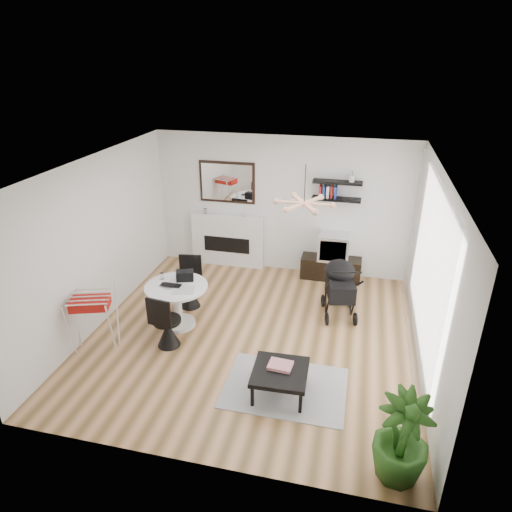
% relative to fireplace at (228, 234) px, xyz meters
% --- Properties ---
extents(floor, '(5.00, 5.00, 0.00)m').
position_rel_fireplace_xyz_m(floor, '(1.10, -2.42, -0.69)').
color(floor, brown).
rests_on(floor, ground).
extents(ceiling, '(5.00, 5.00, 0.00)m').
position_rel_fireplace_xyz_m(ceiling, '(1.10, -2.42, 2.01)').
color(ceiling, white).
rests_on(ceiling, wall_back).
extents(wall_back, '(5.00, 0.00, 5.00)m').
position_rel_fireplace_xyz_m(wall_back, '(1.10, 0.08, 0.66)').
color(wall_back, white).
rests_on(wall_back, floor).
extents(wall_left, '(0.00, 5.00, 5.00)m').
position_rel_fireplace_xyz_m(wall_left, '(-1.40, -2.42, 0.66)').
color(wall_left, white).
rests_on(wall_left, floor).
extents(wall_right, '(0.00, 5.00, 5.00)m').
position_rel_fireplace_xyz_m(wall_right, '(3.60, -2.42, 0.66)').
color(wall_right, white).
rests_on(wall_right, floor).
extents(sheer_curtain, '(0.04, 3.60, 2.60)m').
position_rel_fireplace_xyz_m(sheer_curtain, '(3.50, -2.22, 0.66)').
color(sheer_curtain, white).
rests_on(sheer_curtain, wall_right).
extents(fireplace, '(1.50, 0.17, 2.16)m').
position_rel_fireplace_xyz_m(fireplace, '(0.00, 0.00, 0.00)').
color(fireplace, white).
rests_on(fireplace, floor).
extents(shelf_lower, '(0.90, 0.25, 0.04)m').
position_rel_fireplace_xyz_m(shelf_lower, '(2.14, -0.05, 0.91)').
color(shelf_lower, black).
rests_on(shelf_lower, wall_back).
extents(shelf_upper, '(0.90, 0.25, 0.04)m').
position_rel_fireplace_xyz_m(shelf_upper, '(2.14, -0.05, 1.23)').
color(shelf_upper, black).
rests_on(shelf_upper, wall_back).
extents(pendant_lamp, '(0.90, 0.90, 0.10)m').
position_rel_fireplace_xyz_m(pendant_lamp, '(1.80, -2.12, 1.46)').
color(pendant_lamp, tan).
rests_on(pendant_lamp, ceiling).
extents(tv_console, '(1.15, 0.40, 0.43)m').
position_rel_fireplace_xyz_m(tv_console, '(2.14, -0.14, -0.47)').
color(tv_console, black).
rests_on(tv_console, floor).
extents(crt_tv, '(0.58, 0.50, 0.50)m').
position_rel_fireplace_xyz_m(crt_tv, '(2.16, -0.14, -0.00)').
color(crt_tv, silver).
rests_on(crt_tv, tv_console).
extents(dining_table, '(1.00, 1.00, 0.73)m').
position_rel_fireplace_xyz_m(dining_table, '(-0.13, -2.39, -0.20)').
color(dining_table, white).
rests_on(dining_table, floor).
extents(laptop, '(0.34, 0.22, 0.03)m').
position_rel_fireplace_xyz_m(laptop, '(-0.21, -2.48, 0.06)').
color(laptop, black).
rests_on(laptop, dining_table).
extents(black_bag, '(0.31, 0.24, 0.16)m').
position_rel_fireplace_xyz_m(black_bag, '(-0.06, -2.18, 0.13)').
color(black_bag, black).
rests_on(black_bag, dining_table).
extents(newspaper, '(0.39, 0.35, 0.01)m').
position_rel_fireplace_xyz_m(newspaper, '(0.04, -2.51, 0.05)').
color(newspaper, silver).
rests_on(newspaper, dining_table).
extents(drinking_glass, '(0.07, 0.07, 0.11)m').
position_rel_fireplace_xyz_m(drinking_glass, '(-0.44, -2.23, 0.10)').
color(drinking_glass, white).
rests_on(drinking_glass, dining_table).
extents(chair_far, '(0.44, 0.46, 0.90)m').
position_rel_fireplace_xyz_m(chair_far, '(-0.17, -1.77, -0.40)').
color(chair_far, black).
rests_on(chair_far, floor).
extents(chair_near, '(0.43, 0.45, 0.90)m').
position_rel_fireplace_xyz_m(chair_near, '(-0.08, -2.97, -0.40)').
color(chair_near, black).
rests_on(chair_near, floor).
extents(drying_rack, '(0.77, 0.74, 0.93)m').
position_rel_fireplace_xyz_m(drying_rack, '(-1.07, -3.29, -0.20)').
color(drying_rack, white).
rests_on(drying_rack, floor).
extents(stroller, '(0.67, 0.91, 1.04)m').
position_rel_fireplace_xyz_m(stroller, '(2.38, -1.41, -0.24)').
color(stroller, black).
rests_on(stroller, floor).
extents(rug, '(1.61, 1.17, 0.01)m').
position_rel_fireplace_xyz_m(rug, '(1.83, -3.50, -0.68)').
color(rug, '#AAAAAA').
rests_on(rug, floor).
extents(coffee_table, '(0.73, 0.73, 0.36)m').
position_rel_fireplace_xyz_m(coffee_table, '(1.77, -3.61, -0.35)').
color(coffee_table, black).
rests_on(coffee_table, rug).
extents(magazines, '(0.32, 0.26, 0.04)m').
position_rel_fireplace_xyz_m(magazines, '(1.76, -3.54, -0.29)').
color(magazines, '#D53544').
rests_on(magazines, coffee_table).
extents(potted_plant, '(0.75, 0.75, 1.05)m').
position_rel_fireplace_xyz_m(potted_plant, '(3.21, -4.57, -0.16)').
color(potted_plant, '#255418').
rests_on(potted_plant, floor).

